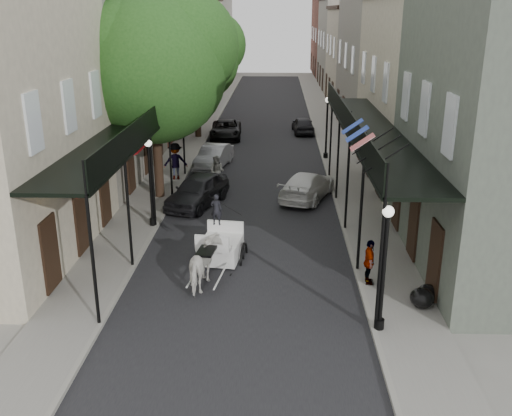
# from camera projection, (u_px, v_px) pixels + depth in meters

# --- Properties ---
(ground) EXTENTS (140.00, 140.00, 0.00)m
(ground) POSITION_uv_depth(u_px,v_px,m) (241.00, 296.00, 18.38)
(ground) COLOR gray
(ground) RESTS_ON ground
(road) EXTENTS (8.00, 90.00, 0.01)m
(road) POSITION_uv_depth(u_px,v_px,m) (260.00, 151.00, 37.26)
(road) COLOR black
(road) RESTS_ON ground
(sidewalk_left) EXTENTS (2.20, 90.00, 0.12)m
(sidewalk_left) POSITION_uv_depth(u_px,v_px,m) (184.00, 150.00, 37.42)
(sidewalk_left) COLOR gray
(sidewalk_left) RESTS_ON ground
(sidewalk_right) EXTENTS (2.20, 90.00, 0.12)m
(sidewalk_right) POSITION_uv_depth(u_px,v_px,m) (337.00, 151.00, 37.05)
(sidewalk_right) COLOR gray
(sidewalk_right) RESTS_ON ground
(building_row_left) EXTENTS (5.00, 80.00, 10.50)m
(building_row_left) POSITION_uv_depth(u_px,v_px,m) (156.00, 57.00, 45.29)
(building_row_left) COLOR beige
(building_row_left) RESTS_ON ground
(building_row_right) EXTENTS (5.00, 80.00, 10.50)m
(building_row_right) POSITION_uv_depth(u_px,v_px,m) (374.00, 57.00, 44.66)
(building_row_right) COLOR gray
(building_row_right) RESTS_ON ground
(gallery_left) EXTENTS (2.20, 18.05, 4.88)m
(gallery_left) POSITION_uv_depth(u_px,v_px,m) (136.00, 129.00, 23.81)
(gallery_left) COLOR black
(gallery_left) RESTS_ON sidewalk_left
(gallery_right) EXTENTS (2.20, 18.05, 4.88)m
(gallery_right) POSITION_uv_depth(u_px,v_px,m) (366.00, 130.00, 23.46)
(gallery_right) COLOR black
(gallery_right) RESTS_ON sidewalk_right
(tree_near) EXTENTS (7.31, 6.80, 9.63)m
(tree_near) POSITION_uv_depth(u_px,v_px,m) (162.00, 62.00, 26.01)
(tree_near) COLOR #382619
(tree_near) RESTS_ON sidewalk_left
(tree_far) EXTENTS (6.45, 6.00, 8.61)m
(tree_far) POSITION_uv_depth(u_px,v_px,m) (201.00, 55.00, 39.44)
(tree_far) COLOR #382619
(tree_far) RESTS_ON sidewalk_left
(lamppost_right_near) EXTENTS (0.32, 0.32, 3.71)m
(lamppost_right_near) POSITION_uv_depth(u_px,v_px,m) (384.00, 267.00, 15.67)
(lamppost_right_near) COLOR black
(lamppost_right_near) RESTS_ON sidewalk_right
(lamppost_left) EXTENTS (0.32, 0.32, 3.71)m
(lamppost_left) POSITION_uv_depth(u_px,v_px,m) (150.00, 181.00, 23.52)
(lamppost_left) COLOR black
(lamppost_left) RESTS_ON sidewalk_left
(lamppost_right_far) EXTENTS (0.32, 0.32, 3.71)m
(lamppost_right_far) POSITION_uv_depth(u_px,v_px,m) (327.00, 127.00, 34.55)
(lamppost_right_far) COLOR black
(lamppost_right_far) RESTS_ON sidewalk_right
(horse) EXTENTS (1.12, 2.04, 1.64)m
(horse) POSITION_uv_depth(u_px,v_px,m) (206.00, 264.00, 18.77)
(horse) COLOR silver
(horse) RESTS_ON ground
(carriage) EXTENTS (1.87, 2.57, 2.74)m
(carriage) POSITION_uv_depth(u_px,v_px,m) (223.00, 229.00, 21.07)
(carriage) COLOR black
(carriage) RESTS_ON ground
(pedestrian_walking) EXTENTS (0.96, 0.85, 1.64)m
(pedestrian_walking) POSITION_uv_depth(u_px,v_px,m) (217.00, 171.00, 29.59)
(pedestrian_walking) COLOR #B1B1A7
(pedestrian_walking) RESTS_ON ground
(pedestrian_sidewalk_left) EXTENTS (1.39, 0.96, 1.97)m
(pedestrian_sidewalk_left) POSITION_uv_depth(u_px,v_px,m) (175.00, 161.00, 30.44)
(pedestrian_sidewalk_left) COLOR gray
(pedestrian_sidewalk_left) RESTS_ON sidewalk_left
(pedestrian_sidewalk_right) EXTENTS (0.39, 0.91, 1.55)m
(pedestrian_sidewalk_right) POSITION_uv_depth(u_px,v_px,m) (369.00, 262.00, 18.74)
(pedestrian_sidewalk_right) COLOR gray
(pedestrian_sidewalk_right) RESTS_ON sidewalk_right
(car_left_near) EXTENTS (3.02, 4.62, 1.46)m
(car_left_near) POSITION_uv_depth(u_px,v_px,m) (197.00, 191.00, 26.73)
(car_left_near) COLOR black
(car_left_near) RESTS_ON ground
(car_left_mid) EXTENTS (2.11, 4.16, 1.31)m
(car_left_mid) POSITION_uv_depth(u_px,v_px,m) (214.00, 157.00, 33.27)
(car_left_mid) COLOR #A5A6AA
(car_left_mid) RESTS_ON ground
(car_left_far) EXTENTS (2.31, 4.68, 1.28)m
(car_left_far) POSITION_uv_depth(u_px,v_px,m) (226.00, 129.00, 40.92)
(car_left_far) COLOR black
(car_left_far) RESTS_ON ground
(car_right_near) EXTENTS (3.26, 4.84, 1.30)m
(car_right_near) POSITION_uv_depth(u_px,v_px,m) (307.00, 186.00, 27.73)
(car_right_near) COLOR silver
(car_right_near) RESTS_ON ground
(car_right_far) EXTENTS (1.73, 3.75, 1.24)m
(car_right_far) POSITION_uv_depth(u_px,v_px,m) (303.00, 125.00, 42.61)
(car_right_far) COLOR black
(car_right_far) RESTS_ON ground
(trash_bags) EXTENTS (0.99, 1.14, 0.62)m
(trash_bags) POSITION_uv_depth(u_px,v_px,m) (424.00, 296.00, 17.54)
(trash_bags) COLOR black
(trash_bags) RESTS_ON sidewalk_right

